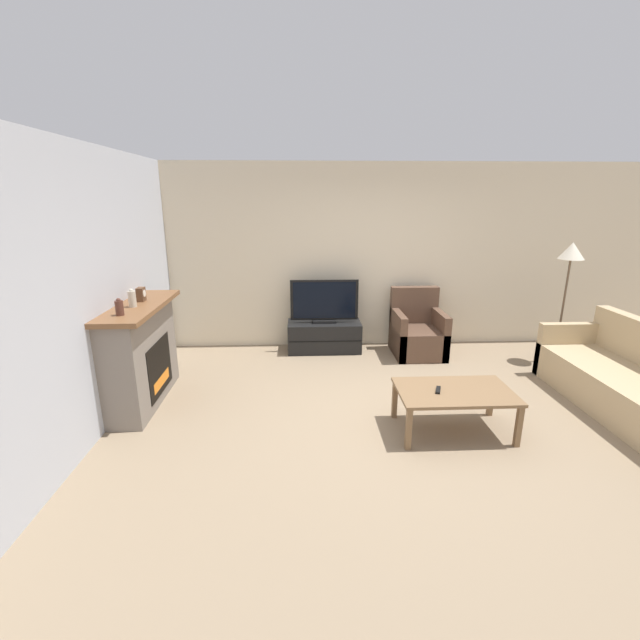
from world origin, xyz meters
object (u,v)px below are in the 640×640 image
at_px(remote, 438,390).
at_px(mantel_clock, 141,294).
at_px(coffee_table, 454,395).
at_px(mantel_vase_centre_left, 132,298).
at_px(armchair, 417,334).
at_px(tv_stand, 324,336).
at_px(mantel_vase_left, 119,307).
at_px(tv, 324,303).
at_px(fireplace, 141,353).
at_px(floor_lamp, 571,260).

bearing_deg(remote, mantel_clock, -176.26).
relative_size(mantel_clock, coffee_table, 0.14).
bearing_deg(mantel_clock, mantel_vase_centre_left, -90.17).
xyz_separation_m(mantel_vase_centre_left, remote, (3.03, -0.69, -0.77)).
height_order(mantel_clock, remote, mantel_clock).
distance_m(mantel_vase_centre_left, armchair, 3.84).
relative_size(mantel_vase_centre_left, remote, 1.25).
distance_m(armchair, coffee_table, 2.18).
bearing_deg(tv_stand, mantel_vase_left, -135.99).
distance_m(tv, remote, 2.56).
height_order(fireplace, tv_stand, fireplace).
height_order(tv, coffee_table, tv).
height_order(tv, remote, tv).
relative_size(mantel_vase_left, armchair, 0.18).
xyz_separation_m(fireplace, tv, (2.09, 1.57, 0.16)).
relative_size(fireplace, tv_stand, 1.35).
xyz_separation_m(armchair, remote, (-0.39, -2.17, 0.14)).
distance_m(mantel_vase_left, mantel_vase_centre_left, 0.33).
bearing_deg(coffee_table, floor_lamp, 40.41).
height_order(tv, armchair, tv).
height_order(mantel_vase_left, armchair, mantel_vase_left).
xyz_separation_m(mantel_vase_centre_left, coffee_table, (3.20, -0.68, -0.83)).
xyz_separation_m(tv_stand, armchair, (1.35, -0.19, 0.08)).
xyz_separation_m(fireplace, mantel_vase_centre_left, (0.02, -0.11, 0.64)).
distance_m(tv_stand, tv, 0.52).
xyz_separation_m(mantel_vase_centre_left, floor_lamp, (5.28, 1.10, 0.21)).
relative_size(mantel_vase_left, mantel_clock, 1.13).
distance_m(fireplace, armchair, 3.71).
relative_size(mantel_vase_centre_left, mantel_clock, 1.28).
height_order(mantel_vase_centre_left, armchair, mantel_vase_centre_left).
distance_m(mantel_clock, floor_lamp, 5.36).
relative_size(tv_stand, floor_lamp, 0.65).
distance_m(coffee_table, floor_lamp, 2.93).
xyz_separation_m(mantel_vase_left, tv, (2.07, 2.00, -0.47)).
bearing_deg(mantel_vase_left, fireplace, 92.22).
bearing_deg(remote, floor_lamp, 59.39).
relative_size(mantel_vase_left, tv, 0.17).
relative_size(armchair, remote, 6.10).
bearing_deg(tv_stand, tv, -90.00).
xyz_separation_m(mantel_clock, tv_stand, (2.07, 1.42, -0.98)).
bearing_deg(fireplace, mantel_clock, 83.07).
distance_m(mantel_vase_left, floor_lamp, 5.48).
xyz_separation_m(mantel_vase_left, coffee_table, (3.20, -0.35, -0.81)).
height_order(mantel_vase_centre_left, coffee_table, mantel_vase_centre_left).
height_order(tv_stand, tv, tv).
xyz_separation_m(fireplace, mantel_vase_left, (0.02, -0.43, 0.63)).
xyz_separation_m(fireplace, floor_lamp, (5.30, 0.99, 0.85)).
height_order(mantel_clock, floor_lamp, floor_lamp).
relative_size(coffee_table, floor_lamp, 0.66).
distance_m(fireplace, mantel_vase_centre_left, 0.65).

